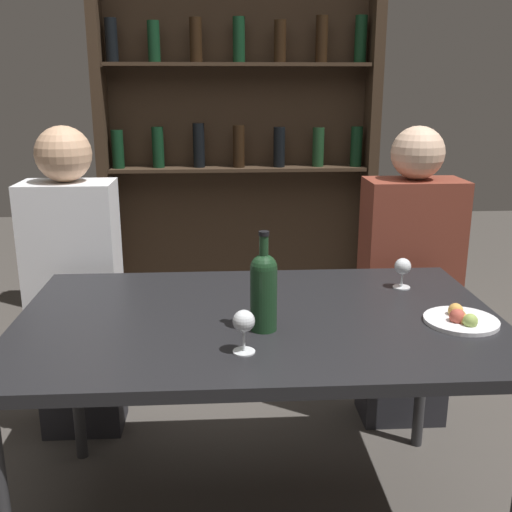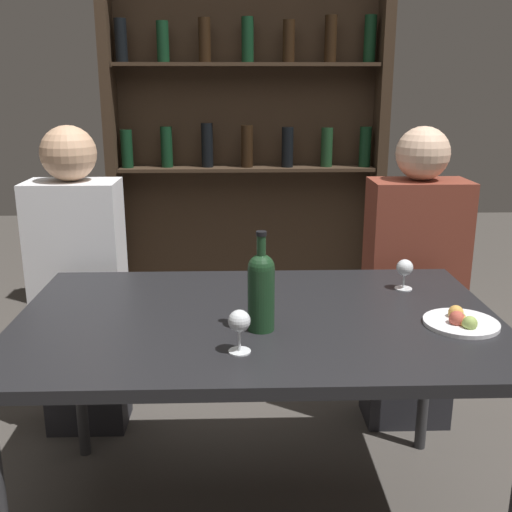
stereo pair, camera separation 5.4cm
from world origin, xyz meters
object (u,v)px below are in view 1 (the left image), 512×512
(seated_person_left, at_px, (75,292))
(seated_person_right, at_px, (408,288))
(food_plate_0, at_px, (461,319))
(wine_glass_0, at_px, (244,323))
(wine_bottle, at_px, (264,288))
(wine_glass_1, at_px, (403,268))

(seated_person_left, xyz_separation_m, seated_person_right, (1.37, -0.00, -0.01))
(food_plate_0, bearing_deg, wine_glass_0, -165.98)
(wine_glass_0, height_order, seated_person_left, seated_person_left)
(wine_glass_0, distance_m, seated_person_right, 1.16)
(wine_bottle, height_order, wine_glass_0, wine_bottle)
(wine_glass_1, xyz_separation_m, seated_person_left, (-1.22, 0.39, -0.20))
(wine_bottle, relative_size, wine_glass_1, 2.73)
(food_plate_0, relative_size, seated_person_left, 0.17)
(wine_bottle, relative_size, seated_person_left, 0.23)
(wine_bottle, xyz_separation_m, seated_person_left, (-0.71, 0.73, -0.25))
(wine_bottle, xyz_separation_m, wine_glass_1, (0.51, 0.34, -0.05))
(wine_glass_0, height_order, seated_person_right, seated_person_right)
(seated_person_left, relative_size, seated_person_right, 1.01)
(wine_glass_0, bearing_deg, seated_person_right, 50.65)
(wine_bottle, bearing_deg, seated_person_right, 47.90)
(seated_person_right, bearing_deg, food_plate_0, -95.88)
(wine_bottle, bearing_deg, seated_person_left, 134.19)
(wine_glass_0, bearing_deg, seated_person_left, 126.30)
(food_plate_0, height_order, seated_person_right, seated_person_right)
(seated_person_left, bearing_deg, wine_glass_0, -53.70)
(wine_bottle, distance_m, seated_person_right, 1.02)
(food_plate_0, relative_size, seated_person_right, 0.17)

